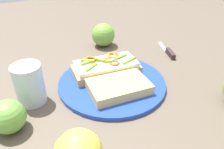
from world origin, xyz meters
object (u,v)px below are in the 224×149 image
object	(u,v)px
bread_slice_side	(119,87)
apple_1	(8,117)
plate	(112,83)
sandwich	(106,67)
knife	(169,52)
apple_2	(103,35)
drinking_glass	(29,84)

from	to	relation	value
bread_slice_side	apple_1	size ratio (longest dim) A/B	2.09
plate	sandwich	world-z (taller)	sandwich
sandwich	apple_1	world-z (taller)	apple_1
apple_1	knife	world-z (taller)	apple_1
apple_1	bread_slice_side	bearing A→B (deg)	179.65
sandwich	apple_2	xyz separation A→B (m)	(-0.08, -0.18, 0.01)
knife	bread_slice_side	bearing A→B (deg)	133.62
sandwich	apple_2	distance (m)	0.20
sandwich	bread_slice_side	xyz separation A→B (m)	(0.01, 0.09, -0.01)
sandwich	bread_slice_side	bearing A→B (deg)	-89.92
plate	drinking_glass	bearing A→B (deg)	-8.77
drinking_glass	sandwich	bearing A→B (deg)	-175.87
apple_2	knife	world-z (taller)	apple_2
plate	bread_slice_side	xyz separation A→B (m)	(0.01, 0.04, 0.02)
bread_slice_side	apple_2	bearing A→B (deg)	76.72
knife	sandwich	bearing A→B (deg)	115.21
bread_slice_side	knife	xyz separation A→B (m)	(-0.25, -0.11, -0.02)
plate	apple_2	xyz separation A→B (m)	(-0.09, -0.23, 0.03)
bread_slice_side	drinking_glass	xyz separation A→B (m)	(0.19, -0.07, 0.02)
drinking_glass	knife	bearing A→B (deg)	-175.28
drinking_glass	knife	distance (m)	0.45
apple_1	drinking_glass	xyz separation A→B (m)	(-0.06, -0.07, 0.01)
bread_slice_side	drinking_glass	size ratio (longest dim) A/B	1.50
apple_1	apple_2	xyz separation A→B (m)	(-0.34, -0.27, 0.01)
plate	apple_1	world-z (taller)	apple_1
sandwich	knife	distance (m)	0.24
plate	bread_slice_side	world-z (taller)	bread_slice_side
apple_2	drinking_glass	size ratio (longest dim) A/B	0.83
sandwich	drinking_glass	distance (m)	0.20
sandwich	plate	bearing A→B (deg)	-89.83
bread_slice_side	apple_2	world-z (taller)	apple_2
bread_slice_side	apple_2	size ratio (longest dim) A/B	1.81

